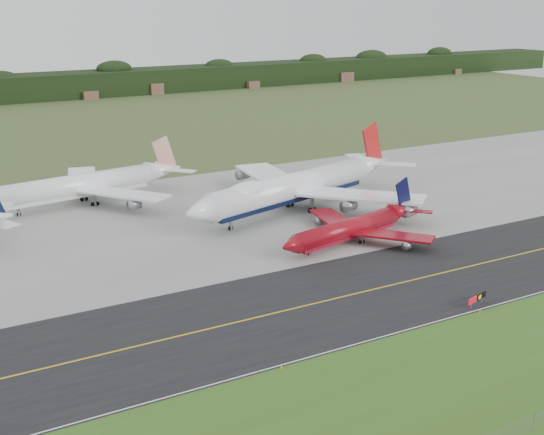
{
  "coord_description": "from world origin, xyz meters",
  "views": [
    {
      "loc": [
        -83.12,
        -98.69,
        48.16
      ],
      "look_at": [
        -11.46,
        22.0,
        6.97
      ],
      "focal_mm": 50.0,
      "sensor_mm": 36.0,
      "label": 1
    }
  ],
  "objects_px": {
    "jet_star_tail": "(87,185)",
    "jet_red_737": "(354,227)",
    "taxiway_sign": "(477,298)",
    "jet_ba_747": "(297,186)"
  },
  "relations": [
    {
      "from": "jet_ba_747",
      "to": "jet_red_737",
      "type": "bearing_deg",
      "value": -95.06
    },
    {
      "from": "jet_ba_747",
      "to": "taxiway_sign",
      "type": "distance_m",
      "value": 62.71
    },
    {
      "from": "jet_ba_747",
      "to": "taxiway_sign",
      "type": "relative_size",
      "value": 13.19
    },
    {
      "from": "jet_ba_747",
      "to": "jet_star_tail",
      "type": "xyz_separation_m",
      "value": [
        -39.73,
        31.01,
        -1.25
      ]
    },
    {
      "from": "jet_star_tail",
      "to": "taxiway_sign",
      "type": "distance_m",
      "value": 99.62
    },
    {
      "from": "jet_ba_747",
      "to": "jet_star_tail",
      "type": "distance_m",
      "value": 50.41
    },
    {
      "from": "jet_red_737",
      "to": "taxiway_sign",
      "type": "xyz_separation_m",
      "value": [
        -2.87,
        -37.11,
        -1.73
      ]
    },
    {
      "from": "taxiway_sign",
      "to": "jet_star_tail",
      "type": "bearing_deg",
      "value": 110.35
    },
    {
      "from": "jet_star_tail",
      "to": "jet_red_737",
      "type": "bearing_deg",
      "value": -56.3
    },
    {
      "from": "jet_red_737",
      "to": "jet_ba_747",
      "type": "bearing_deg",
      "value": 84.94
    }
  ]
}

